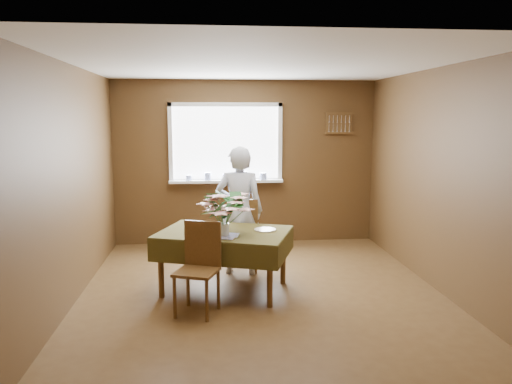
{
  "coord_description": "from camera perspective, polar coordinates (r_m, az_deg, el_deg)",
  "views": [
    {
      "loc": [
        -0.57,
        -5.38,
        1.96
      ],
      "look_at": [
        0.0,
        0.55,
        1.05
      ],
      "focal_mm": 35.0,
      "sensor_mm": 36.0,
      "label": 1
    }
  ],
  "objects": [
    {
      "name": "wall_left",
      "position": [
        5.61,
        -20.21,
        0.88
      ],
      "size": [
        0.0,
        4.5,
        4.5
      ],
      "primitive_type": "plane",
      "rotation": [
        1.57,
        0.0,
        1.57
      ],
      "color": "brown",
      "rests_on": "floor"
    },
    {
      "name": "wall_back",
      "position": [
        7.68,
        -1.22,
        3.38
      ],
      "size": [
        4.0,
        0.0,
        4.0
      ],
      "primitive_type": "plane",
      "rotation": [
        1.57,
        0.0,
        0.0
      ],
      "color": "brown",
      "rests_on": "floor"
    },
    {
      "name": "side_plate",
      "position": [
        5.63,
        1.05,
        -4.33
      ],
      "size": [
        0.34,
        0.34,
        0.01
      ],
      "primitive_type": "cylinder",
      "rotation": [
        0.0,
        0.0,
        -0.66
      ],
      "color": "white",
      "rests_on": "dining_table"
    },
    {
      "name": "wall_right",
      "position": [
        6.0,
        19.9,
        1.38
      ],
      "size": [
        0.0,
        4.5,
        4.5
      ],
      "primitive_type": "plane",
      "rotation": [
        1.57,
        0.0,
        -1.57
      ],
      "color": "brown",
      "rests_on": "floor"
    },
    {
      "name": "window_assembly",
      "position": [
        7.6,
        -3.4,
        4.1
      ],
      "size": [
        1.72,
        0.2,
        1.22
      ],
      "color": "white",
      "rests_on": "wall_back"
    },
    {
      "name": "seated_woman",
      "position": [
        6.18,
        -1.9,
        -2.13
      ],
      "size": [
        0.65,
        0.49,
        1.6
      ],
      "primitive_type": "imported",
      "rotation": [
        0.0,
        0.0,
        2.96
      ],
      "color": "white",
      "rests_on": "floor"
    },
    {
      "name": "floor",
      "position": [
        5.75,
        0.54,
        -11.23
      ],
      "size": [
        4.5,
        4.5,
        0.0
      ],
      "primitive_type": "plane",
      "color": "#50361B",
      "rests_on": "ground"
    },
    {
      "name": "spoon_rack",
      "position": [
        7.86,
        9.48,
        7.77
      ],
      "size": [
        0.44,
        0.05,
        0.33
      ],
      "color": "brown",
      "rests_on": "wall_back"
    },
    {
      "name": "wall_front",
      "position": [
        3.26,
        4.76,
        -3.92
      ],
      "size": [
        4.0,
        0.0,
        4.0
      ],
      "primitive_type": "plane",
      "rotation": [
        -1.57,
        0.0,
        0.0
      ],
      "color": "brown",
      "rests_on": "floor"
    },
    {
      "name": "flower_bouquet",
      "position": [
        5.33,
        -3.69,
        -1.81
      ],
      "size": [
        0.55,
        0.55,
        0.47
      ],
      "rotation": [
        0.0,
        0.0,
        -0.19
      ],
      "color": "white",
      "rests_on": "dining_table"
    },
    {
      "name": "table_knife",
      "position": [
        5.36,
        -2.09,
        -4.96
      ],
      "size": [
        0.06,
        0.21,
        0.0
      ],
      "primitive_type": "cube",
      "rotation": [
        0.0,
        0.0,
        -0.18
      ],
      "color": "silver",
      "rests_on": "dining_table"
    },
    {
      "name": "chair_far",
      "position": [
        6.33,
        -1.45,
        -4.5
      ],
      "size": [
        0.5,
        0.5,
        0.94
      ],
      "rotation": [
        0.0,
        0.0,
        2.88
      ],
      "color": "brown",
      "rests_on": "floor"
    },
    {
      "name": "ceiling",
      "position": [
        5.44,
        0.58,
        14.39
      ],
      "size": [
        4.5,
        4.5,
        0.0
      ],
      "primitive_type": "plane",
      "rotation": [
        3.14,
        0.0,
        0.0
      ],
      "color": "white",
      "rests_on": "wall_back"
    },
    {
      "name": "chair_near",
      "position": [
        5.08,
        -6.48,
        -8.07
      ],
      "size": [
        0.5,
        0.5,
        0.91
      ],
      "rotation": [
        0.0,
        0.0,
        -0.36
      ],
      "color": "brown",
      "rests_on": "floor"
    },
    {
      "name": "dining_table",
      "position": [
        5.61,
        -3.66,
        -5.3
      ],
      "size": [
        1.65,
        1.37,
        0.69
      ],
      "rotation": [
        0.0,
        0.0,
        -0.33
      ],
      "color": "brown",
      "rests_on": "floor"
    }
  ]
}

